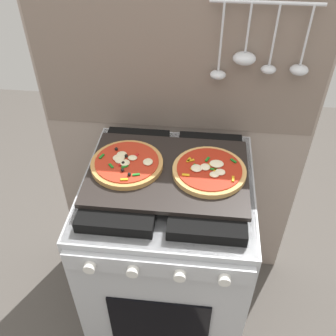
{
  "coord_description": "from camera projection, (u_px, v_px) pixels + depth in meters",
  "views": [
    {
      "loc": [
        0.1,
        -0.97,
        1.77
      ],
      "look_at": [
        0.0,
        0.0,
        0.93
      ],
      "focal_mm": 41.08,
      "sensor_mm": 36.0,
      "label": 1
    }
  ],
  "objects": [
    {
      "name": "pizza_left",
      "position": [
        127.0,
        163.0,
        1.31
      ],
      "size": [
        0.25,
        0.25,
        0.03
      ],
      "color": "#C18947",
      "rests_on": "baking_tray"
    },
    {
      "name": "kitchen_backsplash",
      "position": [
        177.0,
        141.0,
        1.63
      ],
      "size": [
        1.1,
        0.09,
        1.55
      ],
      "color": "gray",
      "rests_on": "ground_plane"
    },
    {
      "name": "stove",
      "position": [
        168.0,
        254.0,
        1.6
      ],
      "size": [
        0.6,
        0.64,
        0.9
      ],
      "color": "#B7BABF",
      "rests_on": "ground_plane"
    },
    {
      "name": "pizza_right",
      "position": [
        209.0,
        171.0,
        1.28
      ],
      "size": [
        0.25,
        0.25,
        0.03
      ],
      "color": "tan",
      "rests_on": "baking_tray"
    },
    {
      "name": "baking_tray",
      "position": [
        168.0,
        172.0,
        1.3
      ],
      "size": [
        0.54,
        0.38,
        0.02
      ],
      "primitive_type": "cube",
      "color": "black",
      "rests_on": "stove"
    },
    {
      "name": "ground_plane",
      "position": [
        168.0,
        309.0,
        1.9
      ],
      "size": [
        4.0,
        4.0,
        0.0
      ],
      "primitive_type": "plane",
      "color": "#4C4742"
    }
  ]
}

